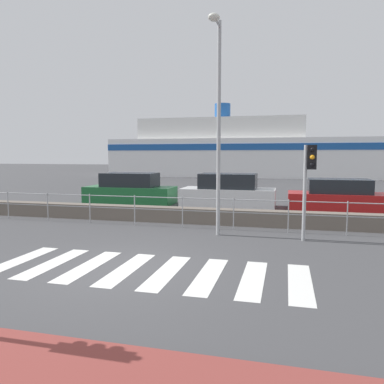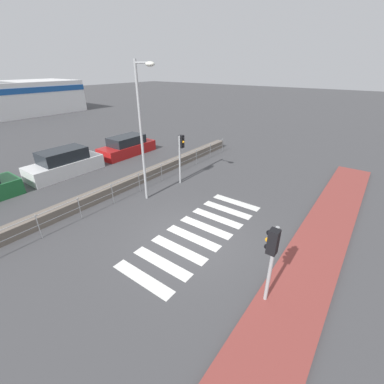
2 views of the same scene
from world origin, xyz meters
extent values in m
plane|color=#424244|center=(0.00, 0.00, 0.00)|extent=(160.00, 160.00, 0.00)
cube|color=silver|center=(-2.62, 0.00, 0.00)|extent=(0.45, 2.40, 0.01)
cube|color=silver|center=(-1.72, 0.00, 0.00)|extent=(0.45, 2.40, 0.01)
cube|color=silver|center=(-0.82, 0.00, 0.00)|extent=(0.45, 2.40, 0.01)
cube|color=silver|center=(0.08, 0.00, 0.00)|extent=(0.45, 2.40, 0.01)
cube|color=silver|center=(0.98, 0.00, 0.00)|extent=(0.45, 2.40, 0.01)
cube|color=silver|center=(1.88, 0.00, 0.00)|extent=(0.45, 2.40, 0.01)
cube|color=silver|center=(2.78, 0.00, 0.00)|extent=(0.45, 2.40, 0.01)
cube|color=silver|center=(3.68, 0.00, 0.00)|extent=(0.45, 2.40, 0.01)
cube|color=#6B6056|center=(0.00, 5.64, 0.27)|extent=(23.13, 0.55, 0.55)
cylinder|color=#9EA0A3|center=(0.00, 4.77, 1.00)|extent=(20.81, 0.03, 0.03)
cylinder|color=#9EA0A3|center=(0.00, 4.77, 0.58)|extent=(20.81, 0.03, 0.03)
cylinder|color=#9EA0A3|center=(-6.94, 4.77, 0.53)|extent=(0.04, 0.04, 1.06)
cylinder|color=#9EA0A3|center=(-5.20, 4.77, 0.53)|extent=(0.04, 0.04, 1.06)
cylinder|color=#9EA0A3|center=(-3.47, 4.77, 0.53)|extent=(0.04, 0.04, 1.06)
cylinder|color=#9EA0A3|center=(-1.73, 4.77, 0.53)|extent=(0.04, 0.04, 1.06)
cylinder|color=#9EA0A3|center=(0.00, 4.77, 0.53)|extent=(0.04, 0.04, 1.06)
cylinder|color=#9EA0A3|center=(1.73, 4.77, 0.53)|extent=(0.04, 0.04, 1.06)
cylinder|color=#9EA0A3|center=(3.47, 4.77, 0.53)|extent=(0.04, 0.04, 1.06)
cylinder|color=#9EA0A3|center=(5.20, 4.77, 0.53)|extent=(0.04, 0.04, 1.06)
cylinder|color=#9EA0A3|center=(3.89, 3.72, 1.36)|extent=(0.10, 0.10, 2.73)
cube|color=black|center=(4.06, 3.72, 2.39)|extent=(0.24, 0.24, 0.68)
sphere|color=black|center=(4.06, 3.58, 2.60)|extent=(0.13, 0.13, 0.13)
sphere|color=orange|center=(4.06, 3.58, 2.39)|extent=(0.13, 0.13, 0.13)
sphere|color=black|center=(4.06, 3.58, 2.18)|extent=(0.13, 0.13, 0.13)
cylinder|color=#9EA0A3|center=(1.38, 3.88, 3.17)|extent=(0.12, 0.12, 6.34)
cylinder|color=#9EA0A3|center=(1.38, 3.46, 6.19)|extent=(0.07, 0.85, 0.07)
ellipsoid|color=silver|center=(1.38, 3.04, 6.14)|extent=(0.32, 0.42, 0.19)
cube|color=white|center=(0.00, 36.14, 2.10)|extent=(32.66, 8.54, 4.20)
cube|color=white|center=(-3.92, 36.14, 5.36)|extent=(18.29, 6.84, 2.31)
cube|color=#194C99|center=(0.00, 31.84, 3.28)|extent=(32.66, 0.08, 0.67)
cylinder|color=#194C99|center=(-3.92, 36.14, 7.41)|extent=(1.80, 1.80, 1.80)
cube|color=#1E6633|center=(-4.30, 10.28, 0.42)|extent=(4.53, 1.70, 0.85)
cube|color=#1E2328|center=(-4.30, 10.28, 1.19)|extent=(2.72, 1.50, 0.69)
cube|color=silver|center=(0.71, 10.28, 0.43)|extent=(4.40, 1.77, 0.86)
cube|color=#1E2328|center=(0.71, 10.28, 1.21)|extent=(2.64, 1.56, 0.71)
cube|color=#B21919|center=(5.65, 10.28, 0.38)|extent=(4.33, 1.74, 0.76)
cube|color=#1E2328|center=(5.65, 10.28, 1.08)|extent=(2.60, 1.53, 0.63)
camera|label=1|loc=(3.36, -7.28, 2.45)|focal=35.00mm
camera|label=2|loc=(-6.57, -4.89, 6.09)|focal=24.00mm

